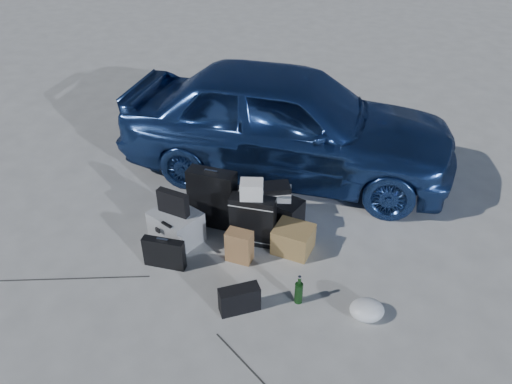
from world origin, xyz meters
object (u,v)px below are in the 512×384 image
pelican_case (176,227)px  briefcase (164,253)px  suitcase_left (213,198)px  duffel_bag (273,209)px  car (287,121)px  cardboard_box (293,239)px  green_bottle (299,290)px  suitcase_right (253,220)px

pelican_case → briefcase: pelican_case is taller
suitcase_left → pelican_case: bearing=-123.3°
pelican_case → duffel_bag: 1.12m
car → briefcase: size_ratio=9.75×
car → pelican_case: (-0.82, -1.78, -0.54)m
cardboard_box → car: bearing=105.6°
pelican_case → suitcase_left: 0.51m
suitcase_left → cardboard_box: 1.03m
pelican_case → green_bottle: (1.48, -0.55, -0.03)m
pelican_case → briefcase: size_ratio=1.15×
car → briefcase: car is taller
pelican_case → suitcase_left: suitcase_left is taller
cardboard_box → briefcase: bearing=-153.9°
suitcase_left → green_bottle: size_ratio=2.24×
briefcase → green_bottle: 1.44m
suitcase_right → cardboard_box: bearing=-4.2°
duffel_bag → green_bottle: bearing=-45.3°
suitcase_right → green_bottle: 1.01m
green_bottle → pelican_case: bearing=159.4°
pelican_case → cardboard_box: bearing=32.2°
suitcase_right → pelican_case: bearing=-168.1°
cardboard_box → suitcase_left: bearing=167.5°
pelican_case → duffel_bag: pelican_case is taller
suitcase_left → green_bottle: 1.53m
car → cardboard_box: bearing=-164.8°
cardboard_box → green_bottle: bearing=-74.0°
briefcase → duffel_bag: 1.37m
car → green_bottle: bearing=-164.6°
car → duffel_bag: bearing=-175.0°
car → suitcase_right: bearing=179.3°
pelican_case → suitcase_right: 0.84m
suitcase_left → green_bottle: suitcase_left is taller
car → cardboard_box: (0.45, -1.60, -0.58)m
car → cardboard_box: 1.76m
cardboard_box → green_bottle: green_bottle is taller
car → suitcase_right: size_ratio=7.31×
green_bottle → suitcase_right: bearing=131.6°
car → duffel_bag: 1.29m
car → suitcase_right: car is taller
green_bottle → duffel_bag: bearing=115.1°
duffel_bag → cardboard_box: size_ratio=1.78×
car → cardboard_box: size_ratio=10.80×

